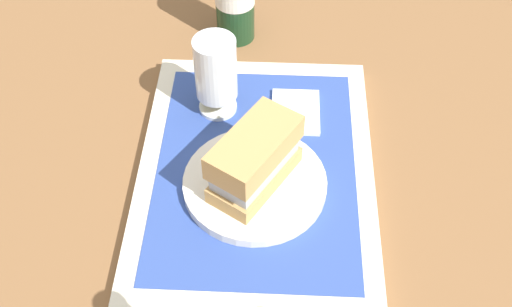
# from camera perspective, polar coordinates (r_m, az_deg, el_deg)

# --- Properties ---
(ground_plane) EXTENTS (3.00, 3.00, 0.00)m
(ground_plane) POSITION_cam_1_polar(r_m,az_deg,el_deg) (0.87, 0.00, -2.18)
(ground_plane) COLOR brown
(tray) EXTENTS (0.44, 0.32, 0.02)m
(tray) POSITION_cam_1_polar(r_m,az_deg,el_deg) (0.86, 0.00, -1.76)
(tray) COLOR beige
(tray) RESTS_ON ground_plane
(placemat) EXTENTS (0.38, 0.27, 0.00)m
(placemat) POSITION_cam_1_polar(r_m,az_deg,el_deg) (0.85, 0.00, -1.30)
(placemat) COLOR #2D4793
(placemat) RESTS_ON tray
(plate) EXTENTS (0.19, 0.19, 0.01)m
(plate) POSITION_cam_1_polar(r_m,az_deg,el_deg) (0.82, -0.13, -2.77)
(plate) COLOR silver
(plate) RESTS_ON placemat
(sandwich) EXTENTS (0.14, 0.12, 0.08)m
(sandwich) POSITION_cam_1_polar(r_m,az_deg,el_deg) (0.79, 0.00, -0.35)
(sandwich) COLOR tan
(sandwich) RESTS_ON plate
(beer_glass) EXTENTS (0.06, 0.06, 0.12)m
(beer_glass) POSITION_cam_1_polar(r_m,az_deg,el_deg) (0.88, -3.68, 7.28)
(beer_glass) COLOR silver
(beer_glass) RESTS_ON placemat
(napkin_folded) EXTENTS (0.09, 0.07, 0.01)m
(napkin_folded) POSITION_cam_1_polar(r_m,az_deg,el_deg) (0.92, 3.64, 3.83)
(napkin_folded) COLOR white
(napkin_folded) RESTS_ON placemat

